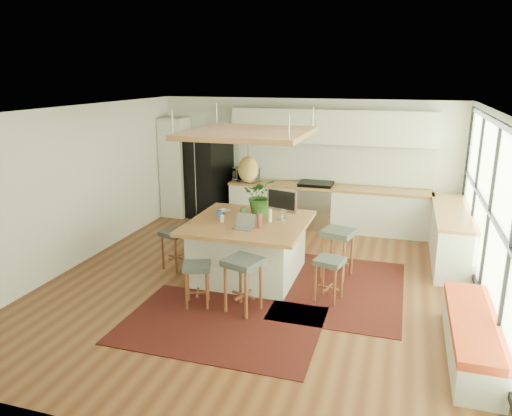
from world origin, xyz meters
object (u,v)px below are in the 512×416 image
(stool_left_side, at_px, (176,249))
(laptop, at_px, (243,221))
(fridge, at_px, (208,178))
(stool_near_right, at_px, (243,287))
(island, at_px, (249,249))
(microwave, at_px, (246,173))
(stool_right_front, at_px, (329,278))
(monitor, at_px, (282,204))
(stool_near_left, at_px, (197,282))
(stool_right_back, at_px, (337,256))
(island_plant, at_px, (261,200))

(stool_left_side, relative_size, laptop, 2.05)
(fridge, xyz_separation_m, stool_near_right, (2.22, -4.10, -0.57))
(island, bearing_deg, microwave, 109.13)
(fridge, height_order, microwave, fridge)
(stool_right_front, bearing_deg, monitor, 138.86)
(stool_near_left, distance_m, microwave, 4.20)
(stool_near_left, height_order, stool_right_back, stool_right_back)
(stool_near_left, distance_m, stool_right_front, 1.89)
(island, bearing_deg, stool_right_front, -21.15)
(stool_left_side, bearing_deg, microwave, 84.55)
(stool_near_right, height_order, laptop, laptop)
(stool_right_back, relative_size, microwave, 1.52)
(microwave, bearing_deg, stool_near_left, -60.68)
(fridge, relative_size, stool_near_right, 2.42)
(stool_near_right, bearing_deg, island, 104.39)
(stool_right_back, xyz_separation_m, laptop, (-1.34, -0.78, 0.70))
(stool_near_left, relative_size, island_plant, 1.02)
(microwave, bearing_deg, island, -50.20)
(island, bearing_deg, stool_near_left, -106.47)
(stool_right_front, distance_m, monitor, 1.47)
(microwave, bearing_deg, stool_near_right, -51.59)
(stool_near_right, bearing_deg, monitor, 83.46)
(island_plant, bearing_deg, monitor, -27.26)
(island, xyz_separation_m, stool_near_left, (-0.37, -1.24, -0.11))
(stool_near_right, bearing_deg, microwave, 107.74)
(island, distance_m, monitor, 0.91)
(monitor, distance_m, microwave, 2.98)
(island, distance_m, laptop, 0.71)
(stool_near_left, relative_size, stool_near_right, 0.82)
(monitor, xyz_separation_m, island_plant, (-0.42, 0.21, -0.02))
(island, distance_m, stool_right_back, 1.44)
(island_plant, bearing_deg, stool_near_right, -81.60)
(island, bearing_deg, monitor, 28.69)
(stool_right_front, xyz_separation_m, stool_right_back, (-0.01, 0.92, 0.00))
(stool_right_front, xyz_separation_m, island_plant, (-1.33, 1.01, 0.82))
(stool_near_left, bearing_deg, stool_left_side, 128.10)
(stool_near_left, bearing_deg, island, 73.53)
(island, bearing_deg, stool_right_back, 15.22)
(stool_right_front, xyz_separation_m, stool_left_side, (-2.66, 0.45, 0.00))
(laptop, xyz_separation_m, microwave, (-1.03, 3.25, 0.05))
(stool_left_side, distance_m, microwave, 3.05)
(stool_left_side, bearing_deg, island_plant, 22.98)
(stool_near_right, height_order, monitor, monitor)
(fridge, height_order, stool_near_left, fridge)
(stool_near_right, relative_size, stool_right_back, 0.97)
(stool_right_back, bearing_deg, island_plant, 175.75)
(stool_near_left, xyz_separation_m, monitor, (0.84, 1.50, 0.83))
(stool_right_front, height_order, laptop, laptop)
(fridge, distance_m, stool_left_side, 3.10)
(laptop, bearing_deg, stool_near_left, -112.57)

